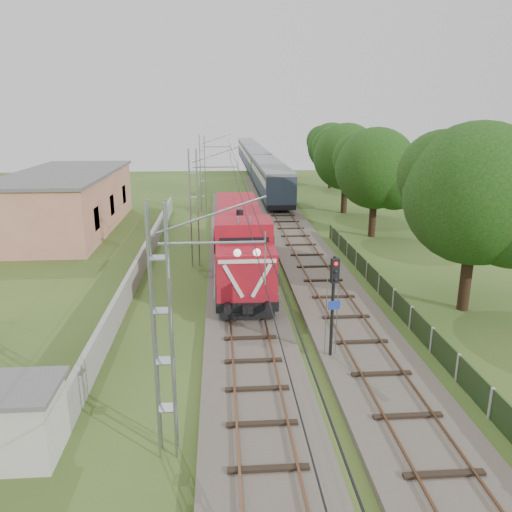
{
  "coord_description": "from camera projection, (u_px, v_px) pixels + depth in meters",
  "views": [
    {
      "loc": [
        -1.26,
        -21.54,
        10.33
      ],
      "look_at": [
        0.8,
        6.43,
        2.2
      ],
      "focal_mm": 35.0,
      "sensor_mm": 36.0,
      "label": 1
    }
  ],
  "objects": [
    {
      "name": "boundary_wall",
      "position": [
        145.0,
        256.0,
        34.42
      ],
      "size": [
        0.25,
        40.0,
        1.5
      ],
      "primitive_type": "cube",
      "color": "#9E9E99",
      "rests_on": "ground"
    },
    {
      "name": "track_main",
      "position": [
        242.0,
        286.0,
        30.25
      ],
      "size": [
        4.2,
        70.0,
        0.45
      ],
      "color": "#6B6054",
      "rests_on": "ground"
    },
    {
      "name": "signal_post",
      "position": [
        334.0,
        291.0,
        20.49
      ],
      "size": [
        0.51,
        0.4,
        4.7
      ],
      "color": "black",
      "rests_on": "ground"
    },
    {
      "name": "fence",
      "position": [
        394.0,
        299.0,
        26.86
      ],
      "size": [
        0.12,
        32.0,
        1.2
      ],
      "color": "black",
      "rests_on": "ground"
    },
    {
      "name": "tree_c",
      "position": [
        347.0,
        158.0,
        51.36
      ],
      "size": [
        7.16,
        6.82,
        9.28
      ],
      "color": "#362316",
      "rests_on": "ground"
    },
    {
      "name": "ground",
      "position": [
        249.0,
        339.0,
        23.59
      ],
      "size": [
        140.0,
        140.0,
        0.0
      ],
      "primitive_type": "plane",
      "color": "#2C481B",
      "rests_on": "ground"
    },
    {
      "name": "station_building",
      "position": [
        67.0,
        201.0,
        44.79
      ],
      "size": [
        8.4,
        20.4,
        5.22
      ],
      "color": "tan",
      "rests_on": "ground"
    },
    {
      "name": "locomotive",
      "position": [
        240.0,
        239.0,
        32.6
      ],
      "size": [
        3.13,
        17.87,
        4.54
      ],
      "color": "black",
      "rests_on": "ground"
    },
    {
      "name": "tree_b",
      "position": [
        377.0,
        169.0,
        41.38
      ],
      "size": [
        7.08,
        6.74,
        9.17
      ],
      "color": "#362316",
      "rests_on": "ground"
    },
    {
      "name": "catenary",
      "position": [
        195.0,
        208.0,
        33.75
      ],
      "size": [
        3.31,
        70.0,
        8.0
      ],
      "color": "gray",
      "rests_on": "ground"
    },
    {
      "name": "coach_rake",
      "position": [
        256.0,
        159.0,
        84.38
      ],
      "size": [
        3.2,
        71.24,
        3.69
      ],
      "color": "black",
      "rests_on": "ground"
    },
    {
      "name": "relay_hut",
      "position": [
        23.0,
        421.0,
        15.23
      ],
      "size": [
        2.38,
        2.38,
        2.44
      ],
      "color": "beige",
      "rests_on": "ground"
    },
    {
      "name": "tree_d",
      "position": [
        332.0,
        148.0,
        68.71
      ],
      "size": [
        6.91,
        6.58,
        8.95
      ],
      "color": "#362316",
      "rests_on": "ground"
    },
    {
      "name": "tree_a",
      "position": [
        478.0,
        196.0,
        25.38
      ],
      "size": [
        7.68,
        7.32,
        9.96
      ],
      "color": "#362316",
      "rests_on": "ground"
    },
    {
      "name": "track_side",
      "position": [
        293.0,
        234.0,
        43.05
      ],
      "size": [
        4.2,
        80.0,
        0.45
      ],
      "color": "#6B6054",
      "rests_on": "ground"
    }
  ]
}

